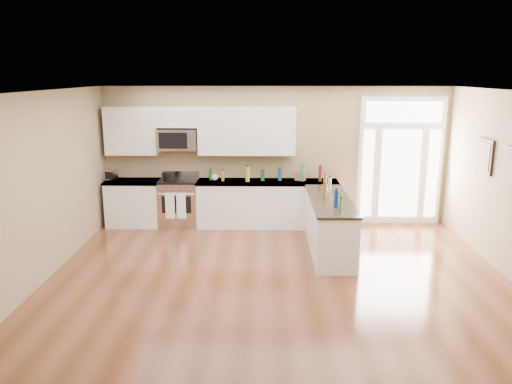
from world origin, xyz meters
TOP-DOWN VIEW (x-y plane):
  - ground at (0.00, 0.00)m, footprint 8.00×8.00m
  - room_shell at (0.00, 0.00)m, footprint 8.00×8.00m
  - back_cabinet_left at (-2.87, 3.69)m, footprint 1.10×0.66m
  - back_cabinet_right at (-0.16, 3.69)m, footprint 2.85×0.66m
  - peninsula_cabinet at (0.93, 2.24)m, footprint 0.69×2.32m
  - upper_cabinet_left at (-2.88, 3.83)m, footprint 1.04×0.33m
  - upper_cabinet_right at (-0.57, 3.83)m, footprint 1.94×0.33m
  - upper_cabinet_short at (-1.95, 3.83)m, footprint 0.82×0.33m
  - microwave at (-1.95, 3.80)m, footprint 0.78×0.41m
  - entry_door at (2.55, 3.95)m, footprint 1.70×0.10m
  - wall_art_near at (3.47, 2.20)m, footprint 0.05×0.58m
  - kitchen_range at (-1.95, 3.69)m, footprint 0.78×0.69m
  - stockpot at (-2.12, 3.64)m, footprint 0.26×0.26m
  - toaster_oven at (-3.34, 3.76)m, footprint 0.30×0.27m
  - cardboard_box at (0.51, 3.78)m, footprint 0.24×0.20m
  - bowl_left at (-3.35, 3.82)m, footprint 0.21×0.21m
  - bowl_peninsula at (0.93, 2.85)m, footprint 0.20×0.20m
  - cup_counter at (-1.22, 3.74)m, footprint 0.15×0.15m
  - counter_bottles at (0.32, 3.06)m, footprint 2.36×2.44m

SIDE VIEW (x-z plane):
  - ground at x=0.00m, z-range 0.00..0.00m
  - peninsula_cabinet at x=0.93m, z-range -0.04..0.90m
  - back_cabinet_right at x=-0.16m, z-range -0.03..0.91m
  - back_cabinet_left at x=-2.87m, z-range -0.03..0.91m
  - kitchen_range at x=-1.95m, z-range -0.06..1.02m
  - bowl_left at x=-3.35m, z-range 0.94..0.98m
  - bowl_peninsula at x=0.93m, z-range 0.94..0.99m
  - cup_counter at x=-1.22m, z-range 0.94..1.05m
  - cardboard_box at x=0.51m, z-range 0.94..1.10m
  - toaster_oven at x=-3.34m, z-range 0.94..1.15m
  - stockpot at x=-2.12m, z-range 0.95..1.14m
  - counter_bottles at x=0.32m, z-range 0.92..1.22m
  - entry_door at x=2.55m, z-range 0.00..2.60m
  - wall_art_near at x=3.47m, z-range 1.41..1.99m
  - room_shell at x=0.00m, z-range -2.29..5.71m
  - microwave at x=-1.95m, z-range 1.55..1.97m
  - upper_cabinet_left at x=-2.88m, z-range 1.45..2.40m
  - upper_cabinet_right at x=-0.57m, z-range 1.45..2.40m
  - upper_cabinet_short at x=-1.95m, z-range 2.00..2.40m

